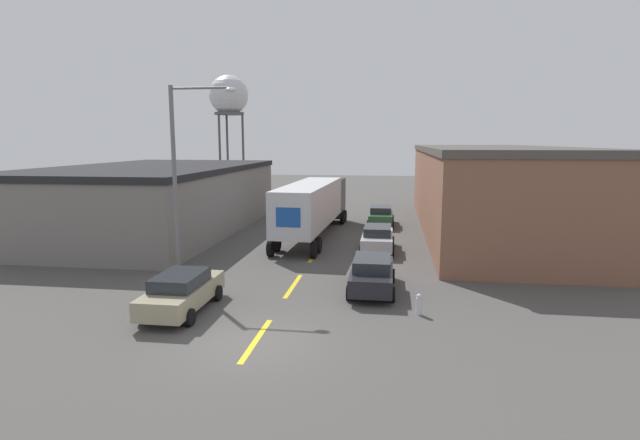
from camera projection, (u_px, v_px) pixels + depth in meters
name	position (u px, v px, depth m)	size (l,w,h in m)	color
ground_plane	(254.00, 343.00, 16.22)	(160.00, 160.00, 0.00)	#4C4947
road_centerline	(293.00, 286.00, 22.65)	(0.20, 16.29, 0.01)	yellow
warehouse_left	(155.00, 198.00, 36.21)	(12.21, 21.85, 4.75)	slate
warehouse_right	(489.00, 189.00, 36.02)	(9.57, 28.03, 6.11)	brown
semi_truck	(314.00, 203.00, 34.20)	(3.32, 14.86, 3.76)	black
parked_car_left_near	(182.00, 291.00, 19.15)	(1.99, 4.69, 1.53)	tan
parked_car_right_mid	(377.00, 238.00, 29.67)	(1.99, 4.69, 1.53)	#B2B2B7
parked_car_right_far	(381.00, 215.00, 38.61)	(1.99, 4.69, 1.53)	#2D5B38
parked_car_right_near	(372.00, 273.00, 21.79)	(1.99, 4.69, 1.53)	black
water_tower	(229.00, 97.00, 62.23)	(4.86, 4.86, 14.59)	#47474C
street_lamp	(182.00, 169.00, 23.22)	(3.20, 0.32, 9.02)	slate
fire_hydrant	(419.00, 304.00, 18.83)	(0.22, 0.22, 0.82)	silver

